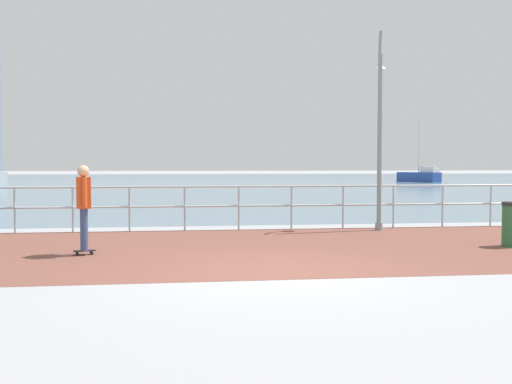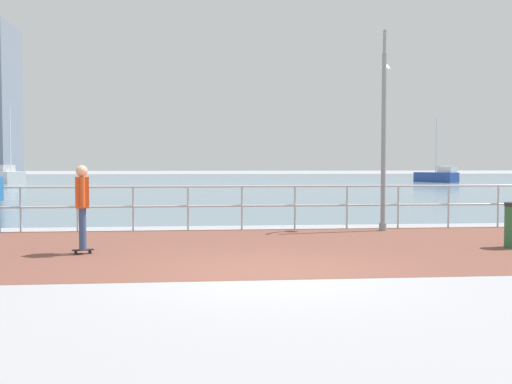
{
  "view_description": "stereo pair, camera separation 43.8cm",
  "coord_description": "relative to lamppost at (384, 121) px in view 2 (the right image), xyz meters",
  "views": [
    {
      "loc": [
        -1.45,
        -8.87,
        1.7
      ],
      "look_at": [
        0.15,
        3.61,
        1.1
      ],
      "focal_mm": 40.32,
      "sensor_mm": 36.0,
      "label": 1
    },
    {
      "loc": [
        -1.01,
        -8.92,
        1.7
      ],
      "look_at": [
        0.15,
        3.61,
        1.1
      ],
      "focal_mm": 40.32,
      "sensor_mm": 36.0,
      "label": 2
    }
  ],
  "objects": [
    {
      "name": "lamppost",
      "position": [
        0.0,
        0.0,
        0.0
      ],
      "size": [
        0.44,
        0.79,
        5.12
      ],
      "color": "gray",
      "rests_on": "ground"
    },
    {
      "name": "waterfront_railing",
      "position": [
        -3.64,
        0.44,
        -2.04
      ],
      "size": [
        25.25,
        0.06,
        1.16
      ],
      "color": "#B2BCC1",
      "rests_on": "ground"
    },
    {
      "name": "sailboat_blue",
      "position": [
        17.99,
        39.29,
        -2.24
      ],
      "size": [
        3.25,
        4.54,
        6.2
      ],
      "color": "#284799",
      "rests_on": "ground"
    },
    {
      "name": "ground",
      "position": [
        -3.64,
        34.43,
        -2.83
      ],
      "size": [
        220.0,
        220.0,
        0.0
      ],
      "primitive_type": "plane",
      "color": "#9E9EA3"
    },
    {
      "name": "harbor_water",
      "position": [
        -3.64,
        45.44,
        -2.83
      ],
      "size": [
        180.0,
        88.0,
        0.0
      ],
      "primitive_type": "cube",
      "color": "slate",
      "rests_on": "ground"
    },
    {
      "name": "sailboat_white",
      "position": [
        -22.33,
        40.28,
        -2.16
      ],
      "size": [
        3.79,
        5.17,
        7.08
      ],
      "color": "white",
      "rests_on": "ground"
    },
    {
      "name": "brick_paving",
      "position": [
        -3.64,
        -2.87,
        -2.83
      ],
      "size": [
        28.0,
        6.61,
        0.01
      ],
      "primitive_type": "cube",
      "color": "brown",
      "rests_on": "ground"
    },
    {
      "name": "skateboarder",
      "position": [
        -6.93,
        -3.38,
        -1.82
      ],
      "size": [
        0.41,
        0.56,
        1.69
      ],
      "color": "black",
      "rests_on": "ground"
    }
  ]
}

